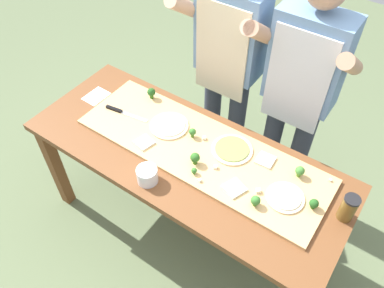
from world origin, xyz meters
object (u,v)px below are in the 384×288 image
(cheese_crumble_b, at_px, (330,180))
(broccoli_floret_front_mid, at_px, (300,171))
(cheese_crumble_c, at_px, (200,180))
(pizza_whole_cheese_artichoke, at_px, (285,197))
(broccoli_floret_front_right, at_px, (314,204))
(pizza_whole_pesto_green, at_px, (232,149))
(cheese_crumble_e, at_px, (204,138))
(cook_right, at_px, (300,86))
(flour_cup, at_px, (147,176))
(sauce_jar, at_px, (348,208))
(broccoli_floret_back_mid, at_px, (151,92))
(broccoli_floret_center_left, at_px, (195,158))
(pizza_slice_far_right, at_px, (265,160))
(chefs_knife, at_px, (121,112))
(cheese_crumble_d, at_px, (216,167))
(broccoli_floret_center_right, at_px, (256,201))
(prep_table, at_px, (185,165))
(cook_left, at_px, (228,58))
(pizza_slice_far_left, at_px, (234,188))
(recipe_note, at_px, (96,96))
(cheese_crumble_a, at_px, (258,191))
(pizza_slice_center, at_px, (144,142))
(broccoli_floret_front_left, at_px, (192,132))
(pizza_whole_white_garlic, at_px, (169,126))
(broccoli_floret_back_right, at_px, (194,171))

(cheese_crumble_b, bearing_deg, broccoli_floret_front_mid, -157.25)
(broccoli_floret_front_mid, height_order, cheese_crumble_c, broccoli_floret_front_mid)
(pizza_whole_cheese_artichoke, bearing_deg, broccoli_floret_front_right, 11.15)
(pizza_whole_pesto_green, bearing_deg, pizza_whole_cheese_artichoke, -18.06)
(cheese_crumble_e, distance_m, cook_right, 0.62)
(cheese_crumble_c, bearing_deg, flour_cup, -149.78)
(broccoli_floret_front_right, xyz_separation_m, cook_right, (-0.37, 0.59, 0.15))
(sauce_jar, bearing_deg, broccoli_floret_back_mid, 173.94)
(cheese_crumble_b, xyz_separation_m, sauce_jar, (0.13, -0.15, 0.05))
(pizza_whole_pesto_green, distance_m, broccoli_floret_center_left, 0.22)
(pizza_whole_pesto_green, height_order, sauce_jar, sauce_jar)
(pizza_slice_far_right, bearing_deg, flour_cup, -134.72)
(chefs_knife, height_order, cheese_crumble_e, cheese_crumble_e)
(pizza_slice_far_right, relative_size, cheese_crumble_d, 4.99)
(broccoli_floret_center_right, bearing_deg, cook_right, 99.91)
(prep_table, bearing_deg, broccoli_floret_center_right, -10.81)
(cheese_crumble_d, distance_m, sauce_jar, 0.67)
(broccoli_floret_center_right, distance_m, broccoli_floret_front_right, 0.28)
(cook_left, bearing_deg, broccoli_floret_back_mid, -126.66)
(cheese_crumble_b, bearing_deg, pizza_whole_pesto_green, -168.51)
(prep_table, bearing_deg, broccoli_floret_front_right, 4.25)
(pizza_slice_far_left, relative_size, broccoli_floret_center_left, 1.34)
(cheese_crumble_c, height_order, recipe_note, cheese_crumble_c)
(cook_left, bearing_deg, flour_cup, -85.18)
(broccoli_floret_front_right, relative_size, cheese_crumble_a, 2.68)
(prep_table, xyz_separation_m, pizza_slice_center, (-0.22, -0.08, 0.13))
(sauce_jar, relative_size, cook_right, 0.09)
(cheese_crumble_d, bearing_deg, cook_left, 116.75)
(broccoli_floret_center_right, bearing_deg, broccoli_floret_front_left, 158.26)
(broccoli_floret_center_left, height_order, flour_cup, broccoli_floret_center_left)
(broccoli_floret_front_left, relative_size, cheese_crumble_a, 2.78)
(broccoli_floret_front_right, height_order, cook_left, cook_left)
(broccoli_floret_front_left, height_order, cheese_crumble_d, broccoli_floret_front_left)
(pizza_whole_pesto_green, distance_m, broccoli_floret_center_right, 0.36)
(pizza_whole_pesto_green, relative_size, cheese_crumble_d, 12.46)
(pizza_whole_cheese_artichoke, xyz_separation_m, cook_right, (-0.23, 0.62, 0.18))
(cheese_crumble_d, distance_m, cook_left, 0.75)
(pizza_slice_center, bearing_deg, broccoli_floret_center_left, 7.73)
(chefs_knife, height_order, pizza_whole_cheese_artichoke, same)
(pizza_whole_white_garlic, height_order, sauce_jar, sauce_jar)
(pizza_whole_white_garlic, relative_size, sauce_jar, 1.50)
(broccoli_floret_back_mid, bearing_deg, recipe_note, -151.36)
(cheese_crumble_a, xyz_separation_m, cheese_crumble_e, (-0.42, 0.15, -0.00))
(chefs_knife, bearing_deg, broccoli_floret_front_left, 9.60)
(pizza_whole_cheese_artichoke, height_order, cheese_crumble_b, pizza_whole_cheese_artichoke)
(prep_table, bearing_deg, broccoli_floret_back_right, -38.16)
(broccoli_floret_center_left, bearing_deg, prep_table, 156.49)
(cheese_crumble_c, bearing_deg, pizza_slice_far_right, 55.88)
(broccoli_floret_center_right, distance_m, cook_right, 0.76)
(broccoli_floret_front_mid, bearing_deg, pizza_slice_far_right, -177.89)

